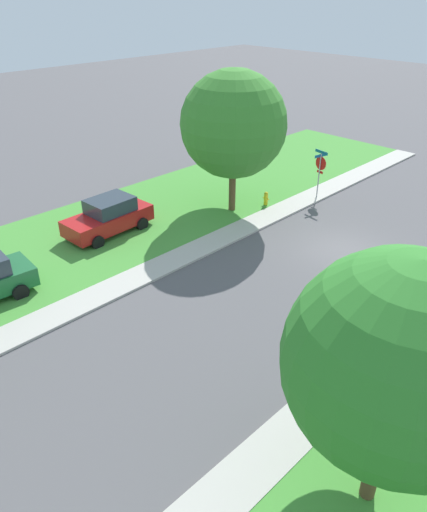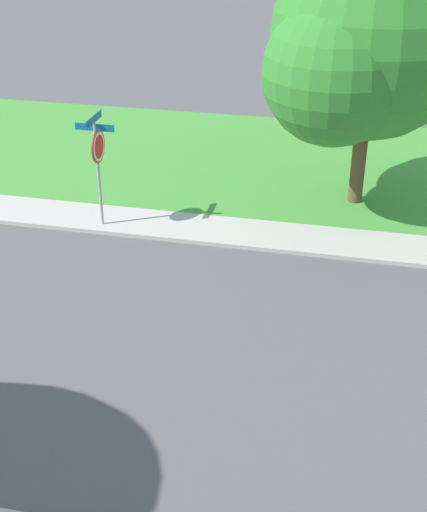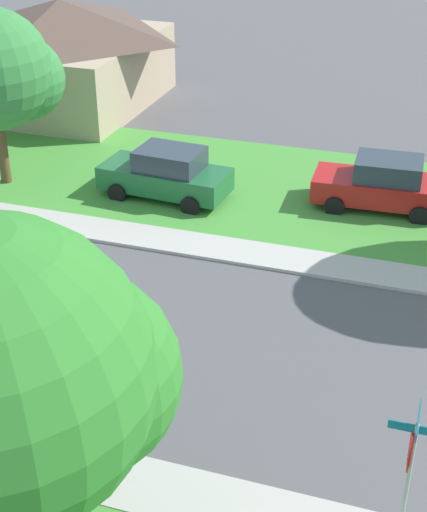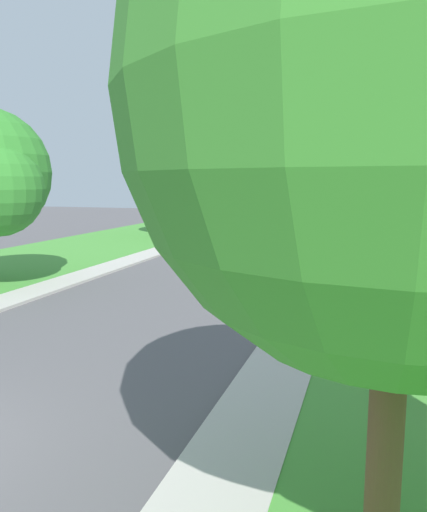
{
  "view_description": "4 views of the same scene",
  "coord_description": "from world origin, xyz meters",
  "px_view_note": "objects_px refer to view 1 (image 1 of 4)",
  "views": [
    {
      "loc": [
        -9.68,
        18.01,
        10.74
      ],
      "look_at": [
        2.04,
        6.31,
        1.4
      ],
      "focal_mm": 34.11,
      "sensor_mm": 36.0,
      "label": 1
    },
    {
      "loc": [
        9.82,
        10.29,
        7.61
      ],
      "look_at": [
        -1.1,
        7.86,
        1.4
      ],
      "focal_mm": 49.44,
      "sensor_mm": 36.0,
      "label": 2
    },
    {
      "loc": [
        -14.32,
        4.61,
        10.95
      ],
      "look_at": [
        1.92,
        9.91,
        1.4
      ],
      "focal_mm": 53.91,
      "sensor_mm": 36.0,
      "label": 3
    },
    {
      "loc": [
        6.4,
        -4.7,
        3.88
      ],
      "look_at": [
        1.43,
        10.92,
        1.4
      ],
      "focal_mm": 35.03,
      "sensor_mm": 36.0,
      "label": 4
    }
  ],
  "objects_px": {
    "stop_sign_near_corner": "(320,166)",
    "car_red_near_corner": "(109,216)",
    "tree_sidewalk_near": "(389,358)",
    "stop_sign_far_corner": "(391,291)",
    "tree_across_right": "(232,126)",
    "fire_hydrant": "(266,199)"
  },
  "relations": [
    {
      "from": "stop_sign_near_corner",
      "to": "car_red_near_corner",
      "type": "relative_size",
      "value": 0.63
    },
    {
      "from": "car_red_near_corner",
      "to": "tree_sidewalk_near",
      "type": "relative_size",
      "value": 0.67
    },
    {
      "from": "stop_sign_near_corner",
      "to": "stop_sign_far_corner",
      "type": "distance_m",
      "value": 12.46
    },
    {
      "from": "tree_across_right",
      "to": "stop_sign_far_corner",
      "type": "bearing_deg",
      "value": 159.13
    },
    {
      "from": "tree_sidewalk_near",
      "to": "tree_across_right",
      "type": "bearing_deg",
      "value": -35.84
    },
    {
      "from": "stop_sign_near_corner",
      "to": "tree_sidewalk_near",
      "type": "distance_m",
      "value": 18.44
    },
    {
      "from": "stop_sign_near_corner",
      "to": "tree_across_right",
      "type": "xyz_separation_m",
      "value": [
        2.52,
        4.53,
        2.58
      ]
    },
    {
      "from": "stop_sign_near_corner",
      "to": "tree_sidewalk_near",
      "type": "relative_size",
      "value": 0.42
    },
    {
      "from": "tree_across_right",
      "to": "car_red_near_corner",
      "type": "bearing_deg",
      "value": 71.65
    },
    {
      "from": "stop_sign_far_corner",
      "to": "fire_hydrant",
      "type": "bearing_deg",
      "value": -30.16
    },
    {
      "from": "stop_sign_far_corner",
      "to": "tree_sidewalk_near",
      "type": "height_order",
      "value": "tree_sidewalk_near"
    },
    {
      "from": "tree_across_right",
      "to": "stop_sign_near_corner",
      "type": "bearing_deg",
      "value": -119.04
    },
    {
      "from": "stop_sign_near_corner",
      "to": "tree_across_right",
      "type": "height_order",
      "value": "tree_across_right"
    },
    {
      "from": "stop_sign_far_corner",
      "to": "car_red_near_corner",
      "type": "xyz_separation_m",
      "value": [
        13.41,
        2.04,
        -1.01
      ]
    },
    {
      "from": "car_red_near_corner",
      "to": "fire_hydrant",
      "type": "height_order",
      "value": "car_red_near_corner"
    },
    {
      "from": "stop_sign_near_corner",
      "to": "fire_hydrant",
      "type": "bearing_deg",
      "value": 65.8
    },
    {
      "from": "stop_sign_near_corner",
      "to": "tree_sidewalk_near",
      "type": "bearing_deg",
      "value": 127.83
    },
    {
      "from": "stop_sign_far_corner",
      "to": "fire_hydrant",
      "type": "relative_size",
      "value": 3.34
    },
    {
      "from": "stop_sign_far_corner",
      "to": "tree_sidewalk_near",
      "type": "xyz_separation_m",
      "value": [
        -2.44,
        5.62,
        2.14
      ]
    },
    {
      "from": "tree_across_right",
      "to": "tree_sidewalk_near",
      "type": "distance_m",
      "value": 16.96
    },
    {
      "from": "stop_sign_far_corner",
      "to": "tree_across_right",
      "type": "xyz_separation_m",
      "value": [
        11.3,
        -4.31,
        2.57
      ]
    },
    {
      "from": "fire_hydrant",
      "to": "stop_sign_far_corner",
      "type": "bearing_deg",
      "value": 149.84
    }
  ]
}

